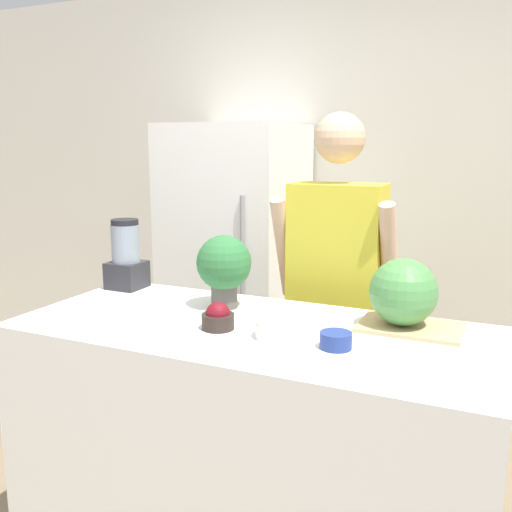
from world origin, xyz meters
TOP-DOWN VIEW (x-y plane):
  - wall_back at (0.00, 2.09)m, footprint 8.00×0.06m
  - counter_island at (0.00, 0.38)m, footprint 1.72×0.76m
  - refrigerator at (-0.72, 1.69)m, footprint 0.74×0.73m
  - person at (0.10, 1.07)m, footprint 0.56×0.27m
  - cutting_board at (0.52, 0.59)m, footprint 0.35×0.25m
  - watermelon at (0.49, 0.58)m, footprint 0.24×0.24m
  - bowl_cherries at (-0.10, 0.31)m, footprint 0.12×0.12m
  - bowl_cream at (0.14, 0.31)m, footprint 0.16×0.16m
  - bowl_small_blue at (0.34, 0.29)m, footprint 0.10×0.10m
  - blender at (-0.75, 0.65)m, footprint 0.15×0.15m
  - potted_plant at (-0.20, 0.55)m, footprint 0.22×0.22m

SIDE VIEW (x-z plane):
  - counter_island at x=0.00m, z-range 0.00..0.94m
  - refrigerator at x=-0.72m, z-range 0.00..1.70m
  - person at x=0.10m, z-range 0.03..1.75m
  - cutting_board at x=0.52m, z-range 0.94..0.96m
  - bowl_small_blue at x=0.34m, z-range 0.94..1.00m
  - bowl_cherries at x=-0.10m, z-range 0.93..1.03m
  - bowl_cream at x=0.14m, z-range 0.93..1.04m
  - watermelon at x=0.49m, z-range 0.96..1.20m
  - blender at x=-0.75m, z-range 0.93..1.24m
  - potted_plant at x=-0.20m, z-range 0.97..1.26m
  - wall_back at x=0.00m, z-range 0.00..2.60m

